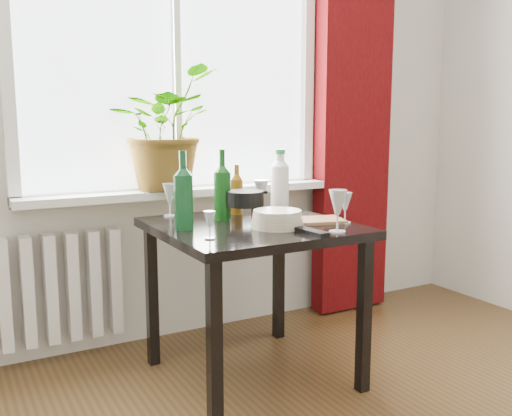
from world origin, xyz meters
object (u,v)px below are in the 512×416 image
fondue_pot (245,205)px  cleaning_bottle (280,179)px  radiator (39,290)px  plate_stack (277,219)px  wineglass_front_right (338,211)px  wineglass_back_left (170,200)px  tv_remote (311,232)px  potted_plant (163,128)px  wine_bottle_right (222,184)px  wineglass_back_center (261,197)px  table (252,243)px  wineglass_front_left (210,225)px  bottle_amber (237,189)px  cutting_board (314,220)px  wine_bottle_left (183,189)px  wineglass_far_right (345,208)px

fondue_pot → cleaning_bottle: bearing=5.0°
radiator → plate_stack: 1.25m
wineglass_front_right → plate_stack: size_ratio=0.80×
wineglass_back_left → tv_remote: 0.78m
fondue_pot → radiator: bearing=124.6°
potted_plant → wine_bottle_right: potted_plant is taller
cleaning_bottle → wineglass_back_center: bearing=-159.1°
wineglass_back_left → table: bearing=-54.6°
wineglass_front_right → wineglass_front_left: 0.55m
cleaning_bottle → wineglass_back_center: 0.17m
radiator → wine_bottle_right: (0.77, -0.47, 0.53)m
plate_stack → wineglass_front_left: bearing=-168.1°
wineglass_back_left → bottle_amber: bearing=-17.0°
table → cleaning_bottle: bearing=40.6°
table → potted_plant: bearing=108.4°
wineglass_front_right → wineglass_front_left: size_ratio=1.62×
cleaning_bottle → cutting_board: (-0.04, -0.36, -0.16)m
cleaning_bottle → tv_remote: 0.64m
wine_bottle_left → wine_bottle_right: size_ratio=1.02×
plate_stack → wineglass_back_left: bearing=122.1°
cleaning_bottle → wineglass_front_left: bearing=-142.5°
tv_remote → wineglass_far_right: bearing=19.7°
potted_plant → wineglass_back_left: potted_plant is taller
fondue_pot → cutting_board: (0.26, -0.20, -0.06)m
cleaning_bottle → cutting_board: size_ratio=1.21×
plate_stack → wine_bottle_left: bearing=156.2°
radiator → wine_bottle_right: wine_bottle_right is taller
cleaning_bottle → wineglass_far_right: 0.47m
wineglass_far_right → plate_stack: wineglass_far_right is taller
plate_stack → fondue_pot: fondue_pot is taller
wineglass_front_right → wineglass_far_right: bearing=43.7°
wine_bottle_left → cutting_board: bearing=-12.7°
potted_plant → wine_bottle_left: potted_plant is taller
table → wineglass_front_right: bearing=-57.5°
wineglass_front_left → cutting_board: 0.59m
wineglass_front_left → plate_stack: (0.36, 0.08, -0.02)m
wineglass_back_left → tv_remote: (0.36, -0.69, -0.07)m
wineglass_front_right → fondue_pot: wineglass_front_right is taller
wine_bottle_left → wineglass_far_right: bearing=-18.1°
table → wine_bottle_right: 0.31m
potted_plant → wineglass_far_right: 1.05m
plate_stack → radiator: bearing=139.8°
radiator → wineglass_far_right: 1.54m
cutting_board → cleaning_bottle: bearing=84.4°
radiator → wineglass_back_left: (0.59, -0.26, 0.44)m
cleaning_bottle → wineglass_front_left: cleaning_bottle is taller
wineglass_back_center → plate_stack: size_ratio=0.76×
cleaning_bottle → wineglass_front_right: size_ratio=1.76×
potted_plant → wineglass_back_left: bearing=-104.0°
tv_remote → cutting_board: tv_remote is taller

